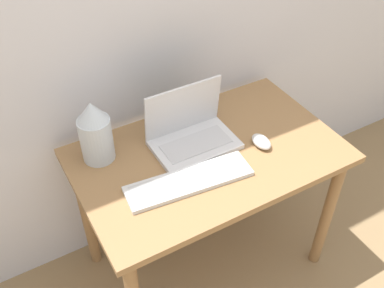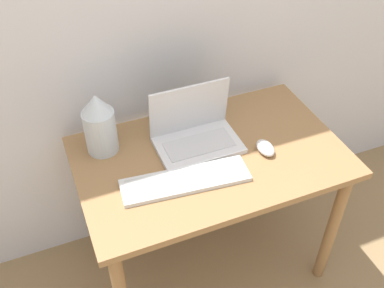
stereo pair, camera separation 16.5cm
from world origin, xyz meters
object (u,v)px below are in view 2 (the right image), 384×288
Objects in this scene: mouse at (265,148)px; keyboard at (185,180)px; laptop at (195,132)px; vase at (99,124)px; mp3_player at (195,167)px.

keyboard is at bearing -173.81° from mouse.
keyboard is (-0.12, -0.20, -0.04)m from laptop.
laptop is 3.35× the size of mouse.
laptop reaches higher than keyboard.
mouse is at bearing 6.19° from keyboard.
keyboard is 0.35m from mouse.
vase is at bearing 128.59° from keyboard.
keyboard is 4.90× the size of mouse.
vase is at bearing 140.94° from mp3_player.
vase reaches higher than mp3_player.
mp3_player is (0.06, 0.05, -0.01)m from keyboard.
laptop is at bearing 67.95° from mp3_player.
keyboard is 1.87× the size of vase.
laptop is 0.37m from vase.
vase is at bearing 164.79° from laptop.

